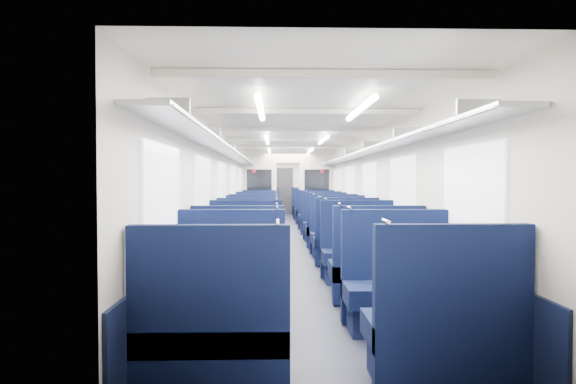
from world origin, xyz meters
The scene contains 41 objects.
floor centered at (0.00, 0.00, 0.00)m, with size 2.80×18.00×0.01m, color black.
ceiling centered at (0.00, 0.00, 2.35)m, with size 2.80×18.00×0.01m, color silver.
wall_left centered at (-1.40, 0.00, 1.18)m, with size 0.02×18.00×2.35m, color beige.
dado_left centered at (-1.39, 0.00, 0.35)m, with size 0.03×17.90×0.70m, color black.
wall_right centered at (1.40, 0.00, 1.18)m, with size 0.02×18.00×2.35m, color beige.
dado_right centered at (1.39, 0.00, 0.35)m, with size 0.03×17.90×0.70m, color black.
wall_far centered at (0.00, 9.00, 1.18)m, with size 2.80×0.02×2.35m, color beige.
luggage_rack_left centered at (-1.21, 0.00, 1.97)m, with size 0.36×17.40×0.18m.
luggage_rack_right centered at (1.21, 0.00, 1.97)m, with size 0.36×17.40×0.18m.
windows centered at (0.00, -0.46, 1.42)m, with size 2.78×15.60×0.75m.
ceiling_fittings centered at (0.00, -0.26, 2.29)m, with size 2.70×16.06×0.11m.
end_door centered at (0.00, 8.94, 1.00)m, with size 0.75×0.06×2.00m, color black.
bulkhead centered at (0.00, 2.64, 1.23)m, with size 2.80×0.10×2.35m.
seat_0 centered at (-0.83, -8.39, 0.37)m, with size 1.09×0.60×1.21m.
seat_1 centered at (0.83, -8.37, 0.37)m, with size 1.09×0.60×1.21m.
seat_2 centered at (-0.83, -7.05, 0.37)m, with size 1.09×0.60×1.21m.
seat_3 centered at (0.83, -7.09, 0.37)m, with size 1.09×0.60×1.21m.
seat_4 centered at (-0.83, -6.04, 0.37)m, with size 1.09×0.60×1.21m.
seat_5 centered at (0.83, -6.08, 0.37)m, with size 1.09×0.60×1.21m.
seat_6 centered at (-0.83, -4.79, 0.37)m, with size 1.09×0.60×1.21m.
seat_7 centered at (0.83, -4.86, 0.37)m, with size 1.09×0.60×1.21m.
seat_8 centered at (-0.83, -3.62, 0.37)m, with size 1.09×0.60×1.21m.
seat_9 centered at (0.83, -3.59, 0.37)m, with size 1.09×0.60×1.21m.
seat_10 centered at (-0.83, -2.48, 0.37)m, with size 1.09×0.60×1.21m.
seat_11 centered at (0.83, -2.63, 0.37)m, with size 1.09×0.60×1.21m.
seat_12 centered at (-0.83, -1.42, 0.37)m, with size 1.09×0.60×1.21m.
seat_13 centered at (0.83, -1.46, 0.37)m, with size 1.09×0.60×1.21m.
seat_14 centered at (-0.83, -0.21, 0.37)m, with size 1.09×0.60×1.21m.
seat_15 centered at (0.83, -0.33, 0.37)m, with size 1.09×0.60×1.21m.
seat_16 centered at (-0.83, 0.86, 0.37)m, with size 1.09×0.60×1.21m.
seat_17 centered at (0.83, 1.00, 0.37)m, with size 1.09×0.60×1.21m.
seat_18 centered at (-0.83, 2.08, 0.37)m, with size 1.09×0.60×1.21m.
seat_19 centered at (0.83, 2.11, 0.37)m, with size 1.09×0.60×1.21m.
seat_20 centered at (-0.83, 4.18, 0.37)m, with size 1.09×0.60×1.21m.
seat_21 centered at (0.83, 4.10, 0.37)m, with size 1.09×0.60×1.21m.
seat_22 centered at (-0.83, 5.27, 0.37)m, with size 1.09×0.60×1.21m.
seat_23 centered at (0.83, 5.25, 0.37)m, with size 1.09×0.60×1.21m.
seat_24 centered at (-0.83, 6.34, 0.37)m, with size 1.09×0.60×1.21m.
seat_25 centered at (0.83, 6.33, 0.37)m, with size 1.09×0.60×1.21m.
seat_26 centered at (-0.83, 7.65, 0.37)m, with size 1.09×0.60×1.21m.
seat_27 centered at (0.83, 7.56, 0.37)m, with size 1.09×0.60×1.21m.
Camera 1 is at (-0.38, -11.70, 1.48)m, focal length 29.39 mm.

